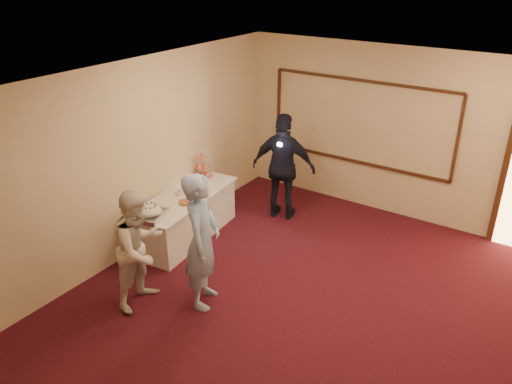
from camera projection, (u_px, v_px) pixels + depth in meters
floor at (301, 315)px, 6.60m from camera, size 7.00×7.00×0.00m
room_walls at (308, 174)px, 5.73m from camera, size 6.04×7.04×3.02m
wall_molding at (360, 123)px, 8.93m from camera, size 3.45×0.04×1.55m
buffet_table at (186, 216)px, 8.28m from camera, size 1.02×2.16×0.77m
pavlova_tray at (150, 212)px, 7.39m from camera, size 0.52×0.59×0.20m
cupcake_stand at (203, 167)px, 8.75m from camera, size 0.33×0.33×0.48m
plate_stack_a at (182, 191)px, 8.10m from camera, size 0.18×0.18×0.15m
plate_stack_b at (206, 188)px, 8.16m from camera, size 0.20×0.20×0.17m
tart at (186, 203)px, 7.82m from camera, size 0.25×0.25×0.05m
man at (202, 241)px, 6.47m from camera, size 0.70×0.82×1.90m
woman at (140, 248)px, 6.53m from camera, size 0.67×0.84×1.66m
guest at (284, 167)px, 8.70m from camera, size 1.21×0.74×1.92m
camera_flash at (280, 144)px, 8.21m from camera, size 0.08×0.06×0.05m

